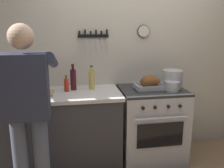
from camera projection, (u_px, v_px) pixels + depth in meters
wall_back at (128, 52)px, 3.14m from camera, size 6.00×0.13×2.60m
counter_block at (32, 132)px, 2.80m from camera, size 2.03×0.65×0.90m
stove at (151, 124)px, 3.03m from camera, size 0.76×0.67×0.90m
person_cook at (28, 107)px, 2.13m from camera, size 0.51×0.63×1.66m
roasting_pan at (150, 83)px, 2.89m from camera, size 0.35×0.26×0.17m
stock_pot at (172, 79)px, 2.93m from camera, size 0.24×0.24×0.22m
saucepan at (172, 86)px, 2.80m from camera, size 0.16×0.16×0.12m
cutting_board at (37, 94)px, 2.69m from camera, size 0.36×0.24×0.02m
bottle_cooking_oil at (92, 79)px, 2.88m from camera, size 0.07×0.07×0.28m
bottle_hot_sauce at (66, 85)px, 2.79m from camera, size 0.05×0.05×0.19m
bottle_wine_red at (73, 79)px, 2.85m from camera, size 0.07×0.07×0.31m
bottle_olive_oil at (15, 81)px, 2.81m from camera, size 0.07×0.07×0.27m
bottle_soy_sauce at (36, 86)px, 2.74m from camera, size 0.06×0.06×0.20m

